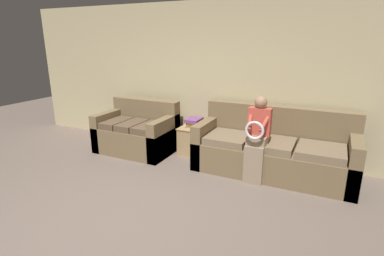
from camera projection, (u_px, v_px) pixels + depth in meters
ground_plane at (102, 232)px, 3.12m from camera, size 14.00×14.00×0.00m
wall_back at (207, 79)px, 5.14m from camera, size 7.69×0.06×2.55m
couch_main at (273, 151)px, 4.45m from camera, size 2.28×0.89×0.96m
couch_side at (137, 133)px, 5.35m from camera, size 1.32×0.86×0.89m
child_left_seated at (257, 136)px, 4.11m from camera, size 0.31×0.37×1.20m
side_shelf at (193, 140)px, 5.23m from camera, size 0.44×0.48×0.48m
book_stack at (194, 122)px, 5.14m from camera, size 0.23×0.31×0.15m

